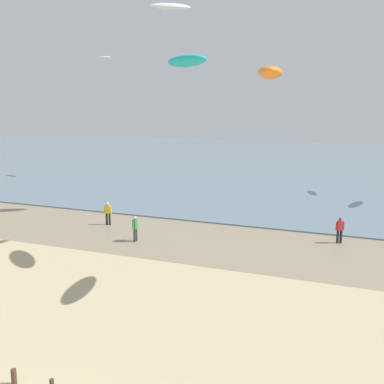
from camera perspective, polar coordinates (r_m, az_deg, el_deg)
wet_sand_strip at (r=27.88m, az=2.70°, el=-6.72°), size 120.00×8.41×0.01m
sea at (r=65.52m, az=13.08°, el=3.76°), size 160.00×70.00×0.10m
person_nearest_camera at (r=32.11m, az=-11.15°, el=-2.74°), size 0.55×0.31×1.71m
person_by_waterline at (r=29.02m, az=19.12°, el=-4.74°), size 0.53×0.35×1.71m
person_trailing_behind at (r=28.03m, az=-7.59°, el=-4.75°), size 0.22×0.57×1.71m
kite_aloft_0 at (r=19.34m, az=10.38°, el=15.39°), size 1.71×3.42×0.59m
kite_aloft_2 at (r=52.46m, az=-11.65°, el=17.12°), size 2.36×1.45×0.42m
kite_aloft_4 at (r=23.24m, az=-0.76°, el=17.09°), size 3.43×3.01×0.73m
kite_aloft_6 at (r=35.20m, az=-2.91°, el=23.48°), size 3.23×2.56×0.73m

